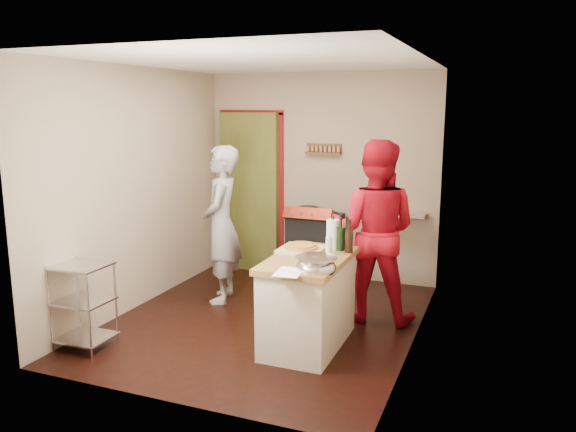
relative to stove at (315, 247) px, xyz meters
The scene contains 10 objects.
floor 1.49m from the stove, 91.94° to the right, with size 3.50×3.50×0.00m, color black.
back_wall 1.03m from the stove, 152.49° to the left, with size 3.00×0.44×2.60m.
left_wall 2.27m from the stove, 137.40° to the right, with size 0.04×3.50×2.60m, color gray.
right_wall 2.20m from the stove, 44.44° to the right, with size 0.04×3.50×2.60m, color gray.
ceiling 2.59m from the stove, 91.94° to the right, with size 3.00×3.50×0.02m, color white.
stove is the anchor object (origin of this frame).
wire_shelving 2.94m from the stove, 116.85° to the right, with size 0.48×0.40×0.80m.
island 1.90m from the stove, 72.87° to the right, with size 0.70×1.22×1.15m.
person_stripe 1.34m from the stove, 127.06° to the right, with size 0.64×0.42×1.76m, color #B3B3B8.
person_red 1.42m from the stove, 44.76° to the right, with size 0.90×0.70×1.86m, color #AC0B1D.
Camera 1 is at (2.22, -5.02, 2.18)m, focal length 35.00 mm.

